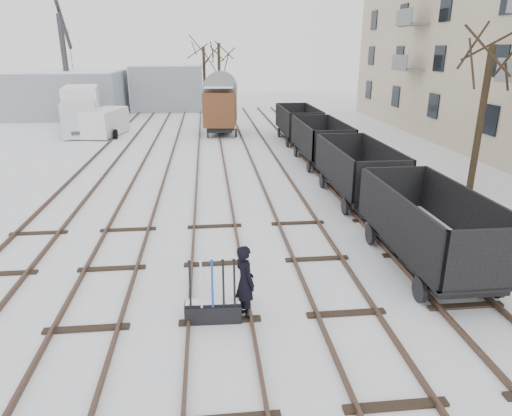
{
  "coord_description": "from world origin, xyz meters",
  "views": [
    {
      "loc": [
        -0.14,
        -9.14,
        5.98
      ],
      "look_at": [
        1.32,
        4.47,
        1.2
      ],
      "focal_mm": 32.0,
      "sensor_mm": 36.0,
      "label": 1
    }
  ],
  "objects_px": {
    "ground_frame": "(213,310)",
    "worker": "(245,282)",
    "freight_wagon_a": "(428,239)",
    "lorry": "(82,109)",
    "box_van_wagon": "(221,106)",
    "panel_van": "(106,122)",
    "crane": "(69,88)"
  },
  "relations": [
    {
      "from": "ground_frame",
      "to": "worker",
      "type": "height_order",
      "value": "worker"
    },
    {
      "from": "worker",
      "to": "freight_wagon_a",
      "type": "xyz_separation_m",
      "value": [
        5.4,
        2.0,
        -0.03
      ]
    },
    {
      "from": "freight_wagon_a",
      "to": "lorry",
      "type": "height_order",
      "value": "lorry"
    },
    {
      "from": "box_van_wagon",
      "to": "panel_van",
      "type": "bearing_deg",
      "value": -174.94
    },
    {
      "from": "worker",
      "to": "box_van_wagon",
      "type": "distance_m",
      "value": 24.7
    },
    {
      "from": "ground_frame",
      "to": "box_van_wagon",
      "type": "height_order",
      "value": "box_van_wagon"
    },
    {
      "from": "crane",
      "to": "box_van_wagon",
      "type": "bearing_deg",
      "value": -45.6
    },
    {
      "from": "ground_frame",
      "to": "freight_wagon_a",
      "type": "height_order",
      "value": "freight_wagon_a"
    },
    {
      "from": "worker",
      "to": "panel_van",
      "type": "bearing_deg",
      "value": -6.46
    },
    {
      "from": "worker",
      "to": "crane",
      "type": "distance_m",
      "value": 37.76
    },
    {
      "from": "lorry",
      "to": "ground_frame",
      "type": "bearing_deg",
      "value": -80.77
    },
    {
      "from": "ground_frame",
      "to": "box_van_wagon",
      "type": "relative_size",
      "value": 0.31
    },
    {
      "from": "worker",
      "to": "crane",
      "type": "relative_size",
      "value": 0.18
    },
    {
      "from": "freight_wagon_a",
      "to": "box_van_wagon",
      "type": "height_order",
      "value": "box_van_wagon"
    },
    {
      "from": "ground_frame",
      "to": "panel_van",
      "type": "height_order",
      "value": "panel_van"
    },
    {
      "from": "worker",
      "to": "box_van_wagon",
      "type": "relative_size",
      "value": 0.38
    },
    {
      "from": "ground_frame",
      "to": "crane",
      "type": "height_order",
      "value": "crane"
    },
    {
      "from": "box_van_wagon",
      "to": "panel_van",
      "type": "height_order",
      "value": "box_van_wagon"
    },
    {
      "from": "worker",
      "to": "lorry",
      "type": "distance_m",
      "value": 28.32
    },
    {
      "from": "box_van_wagon",
      "to": "crane",
      "type": "height_order",
      "value": "crane"
    },
    {
      "from": "panel_van",
      "to": "ground_frame",
      "type": "bearing_deg",
      "value": -61.16
    },
    {
      "from": "freight_wagon_a",
      "to": "box_van_wagon",
      "type": "bearing_deg",
      "value": 102.68
    },
    {
      "from": "ground_frame",
      "to": "worker",
      "type": "xyz_separation_m",
      "value": [
        0.75,
        0.1,
        0.62
      ]
    },
    {
      "from": "worker",
      "to": "freight_wagon_a",
      "type": "bearing_deg",
      "value": -94.08
    },
    {
      "from": "ground_frame",
      "to": "crane",
      "type": "relative_size",
      "value": 0.15
    },
    {
      "from": "ground_frame",
      "to": "box_van_wagon",
      "type": "bearing_deg",
      "value": 89.68
    },
    {
      "from": "freight_wagon_a",
      "to": "lorry",
      "type": "xyz_separation_m",
      "value": [
        -15.44,
        24.46,
        0.83
      ]
    },
    {
      "from": "worker",
      "to": "lorry",
      "type": "xyz_separation_m",
      "value": [
        -10.04,
        26.46,
        0.81
      ]
    },
    {
      "from": "worker",
      "to": "panel_van",
      "type": "xyz_separation_m",
      "value": [
        -8.04,
        24.8,
        0.09
      ]
    },
    {
      "from": "freight_wagon_a",
      "to": "crane",
      "type": "relative_size",
      "value": 0.56
    },
    {
      "from": "freight_wagon_a",
      "to": "panel_van",
      "type": "bearing_deg",
      "value": 120.51
    },
    {
      "from": "ground_frame",
      "to": "worker",
      "type": "bearing_deg",
      "value": 9.7
    }
  ]
}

